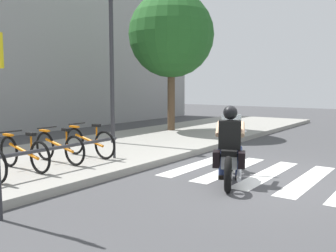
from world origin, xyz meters
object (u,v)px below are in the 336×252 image
(rider, at_px, (230,138))
(tree_near_rack, at_px, (171,35))
(bicycle_3, at_px, (89,142))
(bike_rack, at_px, (60,149))
(bicycle_1, at_px, (24,153))
(street_lamp, at_px, (112,54))
(motorcycle, at_px, (230,157))
(bicycle_2, at_px, (59,147))

(rider, bearing_deg, tree_near_rack, 44.13)
(bicycle_3, distance_m, bike_rack, 1.38)
(bicycle_1, bearing_deg, street_lamp, 17.09)
(motorcycle, bearing_deg, bicycle_2, 111.30)
(bicycle_1, height_order, bike_rack, bicycle_1)
(rider, xyz_separation_m, bike_rack, (-1.65, 2.81, -0.26))
(bicycle_3, bearing_deg, bicycle_2, 179.99)
(rider, distance_m, bicycle_2, 3.60)
(bicycle_3, bearing_deg, bike_rack, -156.27)
(bicycle_3, xyz_separation_m, bike_rack, (-1.26, -0.55, 0.06))
(bicycle_2, bearing_deg, bicycle_3, -0.01)
(bicycle_3, relative_size, bike_rack, 0.53)
(bicycle_3, distance_m, tree_near_rack, 6.42)
(bicycle_3, distance_m, street_lamp, 3.11)
(motorcycle, xyz_separation_m, bike_rack, (-1.72, 2.79, 0.11))
(bicycle_1, bearing_deg, bicycle_2, -0.02)
(street_lamp, bearing_deg, bicycle_1, -162.91)
(bicycle_1, xyz_separation_m, tree_near_rack, (7.10, 1.51, 3.11))
(bicycle_1, relative_size, bicycle_3, 1.01)
(rider, xyz_separation_m, bicycle_1, (-2.07, 3.37, -0.32))
(bicycle_1, bearing_deg, bicycle_3, -0.02)
(bicycle_3, height_order, bike_rack, bicycle_3)
(rider, bearing_deg, street_lamp, 71.08)
(bicycle_1, bearing_deg, bike_rack, -52.86)
(motorcycle, relative_size, bicycle_2, 1.27)
(rider, xyz_separation_m, street_lamp, (1.53, 4.48, 1.86))
(bike_rack, distance_m, street_lamp, 4.17)
(rider, relative_size, bicycle_2, 0.88)
(bicycle_2, xyz_separation_m, bicycle_3, (0.84, -0.00, 0.01))
(rider, bearing_deg, bicycle_1, 121.56)
(bicycle_1, relative_size, tree_near_rack, 0.32)
(street_lamp, bearing_deg, motorcycle, -108.19)
(rider, xyz_separation_m, tree_near_rack, (5.03, 4.88, 2.79))
(street_lamp, bearing_deg, bicycle_3, -150.05)
(bike_rack, bearing_deg, bicycle_3, 23.73)
(motorcycle, bearing_deg, rider, -158.23)
(rider, relative_size, bicycle_3, 0.86)
(bicycle_2, relative_size, bicycle_3, 0.98)
(tree_near_rack, bearing_deg, bicycle_3, -164.44)
(bicycle_1, distance_m, bike_rack, 0.70)
(bicycle_1, bearing_deg, rider, -58.44)
(rider, height_order, bicycle_3, rider)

